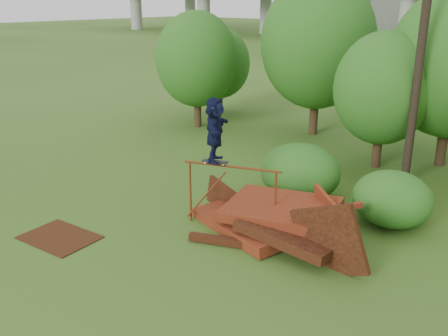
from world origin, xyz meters
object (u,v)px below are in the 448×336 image
Objects in this scene: flat_plate at (60,237)px; utility_pole at (425,16)px; scrap_pile at (274,221)px; skater at (215,130)px.

flat_plate is 12.52m from utility_pole.
scrap_pile is 8.04m from utility_pole.
utility_pole reaches higher than scrap_pile.
utility_pole reaches higher than flat_plate.
scrap_pile is 5.67m from flat_plate.
scrap_pile reaches higher than flat_plate.
flat_plate is (-4.24, -3.74, -0.41)m from scrap_pile.
flat_plate is 0.18× the size of utility_pole.
skater is at bearing -113.21° from utility_pole.
utility_pole reaches higher than skater.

